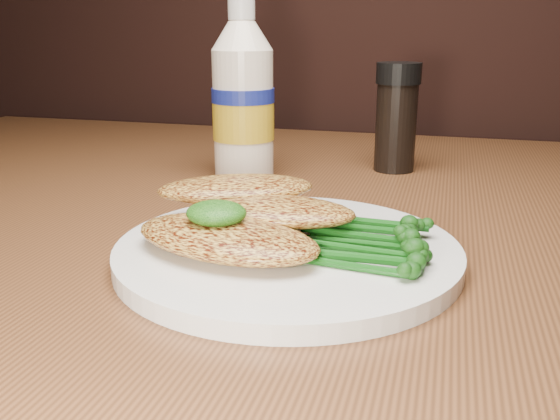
# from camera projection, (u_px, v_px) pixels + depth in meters

# --- Properties ---
(plate) EXTENTS (0.25, 0.25, 0.01)m
(plate) POSITION_uv_depth(u_px,v_px,m) (288.00, 252.00, 0.45)
(plate) COLOR white
(plate) RESTS_ON dining_table
(chicken_front) EXTENTS (0.16, 0.11, 0.02)m
(chicken_front) POSITION_uv_depth(u_px,v_px,m) (226.00, 238.00, 0.42)
(chicken_front) COLOR gold
(chicken_front) RESTS_ON plate
(chicken_mid) EXTENTS (0.13, 0.07, 0.02)m
(chicken_mid) POSITION_uv_depth(u_px,v_px,m) (272.00, 210.00, 0.46)
(chicken_mid) COLOR gold
(chicken_mid) RESTS_ON plate
(chicken_back) EXTENTS (0.14, 0.11, 0.02)m
(chicken_back) POSITION_uv_depth(u_px,v_px,m) (236.00, 189.00, 0.49)
(chicken_back) COLOR gold
(chicken_back) RESTS_ON plate
(pesto_front) EXTENTS (0.05, 0.04, 0.02)m
(pesto_front) POSITION_uv_depth(u_px,v_px,m) (216.00, 213.00, 0.42)
(pesto_front) COLOR black
(pesto_front) RESTS_ON chicken_front
(broccolini_bundle) EXTENTS (0.14, 0.12, 0.02)m
(broccolini_bundle) POSITION_uv_depth(u_px,v_px,m) (358.00, 237.00, 0.43)
(broccolini_bundle) COLOR #104A10
(broccolini_bundle) RESTS_ON plate
(mayo_bottle) EXTENTS (0.09, 0.09, 0.20)m
(mayo_bottle) POSITION_uv_depth(u_px,v_px,m) (243.00, 89.00, 0.67)
(mayo_bottle) COLOR white
(mayo_bottle) RESTS_ON dining_table
(pepper_grinder) EXTENTS (0.06, 0.06, 0.13)m
(pepper_grinder) POSITION_uv_depth(u_px,v_px,m) (396.00, 118.00, 0.71)
(pepper_grinder) COLOR black
(pepper_grinder) RESTS_ON dining_table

